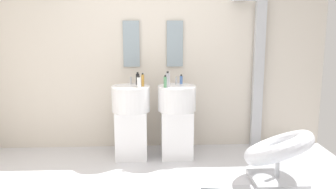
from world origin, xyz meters
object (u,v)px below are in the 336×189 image
object	(u,v)px
soap_bottle_blue	(181,80)
soap_bottle_green	(165,82)
soap_bottle_black	(138,79)
soap_bottle_white	(139,82)
soap_bottle_grey	(168,80)
shower_column	(257,71)
pedestal_sink_left	(131,119)
soap_bottle_amber	(143,80)
pedestal_sink_right	(177,118)
lounge_chair	(278,152)

from	to	relation	value
soap_bottle_blue	soap_bottle_green	world-z (taller)	soap_bottle_green
soap_bottle_black	soap_bottle_white	size ratio (longest dim) A/B	1.09
soap_bottle_green	soap_bottle_white	bearing A→B (deg)	177.67
soap_bottle_grey	soap_bottle_green	bearing A→B (deg)	-172.07
soap_bottle_green	soap_bottle_blue	bearing A→B (deg)	49.60
soap_bottle_black	soap_bottle_white	bearing A→B (deg)	-84.80
shower_column	soap_bottle_blue	xyz separation A→B (m)	(-1.07, -0.22, -0.08)
pedestal_sink_left	soap_bottle_white	xyz separation A→B (m)	(0.11, -0.09, 0.49)
soap_bottle_amber	soap_bottle_blue	distance (m)	0.52
soap_bottle_black	soap_bottle_amber	bearing A→B (deg)	-62.61
shower_column	soap_bottle_amber	world-z (taller)	shower_column
soap_bottle_black	soap_bottle_green	bearing A→B (deg)	-34.54
soap_bottle_black	soap_bottle_green	xyz separation A→B (m)	(0.35, -0.24, -0.00)
soap_bottle_green	soap_bottle_white	xyz separation A→B (m)	(-0.33, 0.01, -0.00)
pedestal_sink_right	soap_bottle_black	size ratio (longest dim) A/B	6.52
soap_bottle_black	soap_bottle_blue	bearing A→B (deg)	1.61
soap_bottle_green	pedestal_sink_left	bearing A→B (deg)	166.88
pedestal_sink_left	shower_column	distance (m)	1.86
soap_bottle_black	soap_bottle_white	xyz separation A→B (m)	(0.02, -0.23, -0.01)
lounge_chair	soap_bottle_amber	bearing A→B (deg)	149.60
soap_bottle_blue	soap_bottle_black	bearing A→B (deg)	-178.39
soap_bottle_white	soap_bottle_grey	world-z (taller)	soap_bottle_grey
shower_column	soap_bottle_green	size ratio (longest dim) A/B	13.27
pedestal_sink_left	soap_bottle_blue	xyz separation A→B (m)	(0.66, 0.16, 0.48)
pedestal_sink_left	soap_bottle_white	size ratio (longest dim) A/B	7.11
lounge_chair	soap_bottle_amber	xyz separation A→B (m)	(-1.48, 0.87, 0.67)
pedestal_sink_left	soap_bottle_blue	bearing A→B (deg)	13.29
soap_bottle_blue	soap_bottle_grey	size ratio (longest dim) A/B	0.63
soap_bottle_white	soap_bottle_grey	bearing A→B (deg)	-1.49
lounge_chair	soap_bottle_grey	size ratio (longest dim) A/B	5.49
soap_bottle_blue	soap_bottle_amber	bearing A→B (deg)	-163.63
soap_bottle_blue	soap_bottle_grey	world-z (taller)	soap_bottle_grey
soap_bottle_grey	lounge_chair	bearing A→B (deg)	-33.12
soap_bottle_amber	soap_bottle_white	bearing A→B (deg)	-116.06
lounge_chair	soap_bottle_black	bearing A→B (deg)	147.15
soap_bottle_amber	pedestal_sink_left	bearing A→B (deg)	-177.07
shower_column	soap_bottle_grey	xyz separation A→B (m)	(-1.26, -0.48, -0.04)
lounge_chair	soap_bottle_black	xyz separation A→B (m)	(-1.55, 1.00, 0.67)
soap_bottle_black	lounge_chair	bearing A→B (deg)	-32.85
soap_bottle_amber	soap_bottle_black	world-z (taller)	soap_bottle_amber
pedestal_sink_left	shower_column	xyz separation A→B (m)	(1.73, 0.38, 0.56)
soap_bottle_blue	soap_bottle_black	distance (m)	0.57
pedestal_sink_right	soap_bottle_grey	bearing A→B (deg)	-141.33
pedestal_sink_left	soap_bottle_black	world-z (taller)	soap_bottle_black
shower_column	soap_bottle_blue	distance (m)	1.10
soap_bottle_blue	soap_bottle_black	xyz separation A→B (m)	(-0.57, -0.02, 0.02)
soap_bottle_amber	soap_bottle_blue	bearing A→B (deg)	16.37
lounge_chair	soap_bottle_green	xyz separation A→B (m)	(-1.20, 0.76, 0.66)
lounge_chair	soap_bottle_white	xyz separation A→B (m)	(-1.53, 0.77, 0.66)
soap_bottle_amber	soap_bottle_blue	world-z (taller)	soap_bottle_amber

